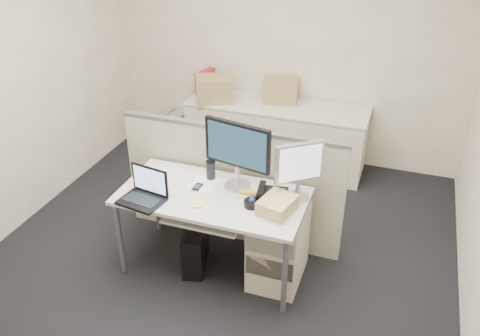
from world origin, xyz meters
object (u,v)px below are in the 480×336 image
at_px(laptop, 140,188).
at_px(monitor_main, 237,156).
at_px(desk_phone, 272,196).
at_px(desk, 213,201).

bearing_deg(laptop, monitor_main, 45.13).
distance_m(monitor_main, desk_phone, 0.42).
bearing_deg(laptop, desk_phone, 29.73).
distance_m(desk, monitor_main, 0.42).
height_order(desk, laptop, laptop).
relative_size(desk, monitor_main, 2.62).
bearing_deg(monitor_main, desk_phone, -5.73).
bearing_deg(desk, monitor_main, 50.19).
xyz_separation_m(monitor_main, laptop, (-0.63, -0.46, -0.16)).
bearing_deg(desk, desk_phone, 9.61).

